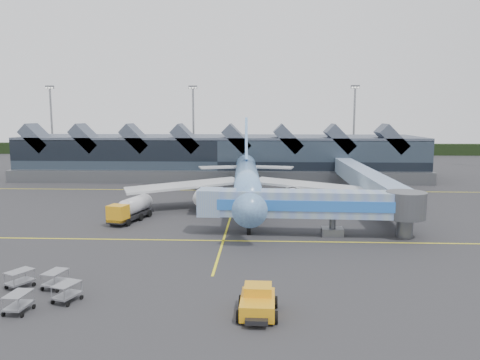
{
  "coord_description": "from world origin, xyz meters",
  "views": [
    {
      "loc": [
        4.37,
        -60.27,
        14.45
      ],
      "look_at": [
        1.24,
        6.89,
        5.0
      ],
      "focal_mm": 35.0,
      "sensor_mm": 36.0,
      "label": 1
    }
  ],
  "objects_px": {
    "jet_bridge": "(323,205)",
    "fuel_truck": "(132,208)",
    "main_airliner": "(247,181)",
    "pushback_tug": "(258,303)"
  },
  "relations": [
    {
      "from": "jet_bridge",
      "to": "fuel_truck",
      "type": "distance_m",
      "value": 26.05
    },
    {
      "from": "jet_bridge",
      "to": "fuel_truck",
      "type": "height_order",
      "value": "jet_bridge"
    },
    {
      "from": "main_airliner",
      "to": "pushback_tug",
      "type": "xyz_separation_m",
      "value": [
        2.01,
        -39.46,
        -3.28
      ]
    },
    {
      "from": "jet_bridge",
      "to": "pushback_tug",
      "type": "distance_m",
      "value": 24.17
    },
    {
      "from": "main_airliner",
      "to": "jet_bridge",
      "type": "xyz_separation_m",
      "value": [
        9.54,
        -16.67,
        -0.45
      ]
    },
    {
      "from": "fuel_truck",
      "to": "pushback_tug",
      "type": "height_order",
      "value": "fuel_truck"
    },
    {
      "from": "pushback_tug",
      "to": "jet_bridge",
      "type": "bearing_deg",
      "value": 73.08
    },
    {
      "from": "main_airliner",
      "to": "pushback_tug",
      "type": "bearing_deg",
      "value": -89.56
    },
    {
      "from": "main_airliner",
      "to": "jet_bridge",
      "type": "height_order",
      "value": "main_airliner"
    },
    {
      "from": "main_airliner",
      "to": "fuel_truck",
      "type": "bearing_deg",
      "value": -150.31
    }
  ]
}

